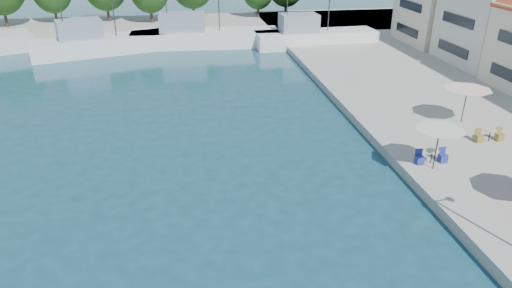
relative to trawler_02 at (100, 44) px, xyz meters
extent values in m
cube|color=#ADA59C|center=(6.58, 12.73, -0.77)|extent=(90.00, 16.00, 0.60)
cube|color=silver|center=(38.58, -12.27, 3.03)|extent=(8.00, 8.50, 7.00)
cube|color=beige|center=(38.58, -3.27, 3.28)|extent=(8.60, 8.50, 7.50)
cube|color=silver|center=(0.37, 0.12, -0.37)|extent=(15.54, 8.24, 2.20)
cube|color=gray|center=(-1.78, -0.56, 1.73)|extent=(5.21, 4.22, 2.00)
cylinder|color=#2D2D2D|center=(-3.22, -1.01, 3.73)|extent=(0.10, 0.10, 6.00)
cube|color=white|center=(11.69, 1.74, -0.37)|extent=(17.21, 5.40, 2.20)
cube|color=gray|center=(9.15, 1.89, 1.73)|extent=(5.28, 3.69, 2.00)
cylinder|color=#2D2D2D|center=(7.45, 1.99, 3.73)|extent=(0.10, 0.10, 6.00)
cube|color=white|center=(24.37, -0.60, -0.37)|extent=(14.21, 4.20, 2.20)
cube|color=gray|center=(22.26, -0.68, 1.73)|extent=(4.33, 2.98, 2.00)
cylinder|color=#2D2D2D|center=(20.85, -0.73, 3.73)|extent=(0.10, 0.10, 6.00)
cylinder|color=#3F2B19|center=(-14.00, 14.25, 1.72)|extent=(0.36, 0.36, 4.38)
cylinder|color=#3F2B19|center=(-8.21, 16.63, 1.32)|extent=(0.36, 0.36, 3.57)
cylinder|color=#3F2B19|center=(-1.11, 16.44, 1.56)|extent=(0.36, 0.36, 4.05)
cylinder|color=#3F2B19|center=(4.97, 14.48, 1.34)|extent=(0.36, 0.36, 3.63)
cylinder|color=#3F2B19|center=(10.86, 15.69, 1.74)|extent=(0.36, 0.36, 4.43)
cylinder|color=#3F2B19|center=(20.36, 16.37, 1.09)|extent=(0.36, 0.36, 3.12)
cylinder|color=#3F2B19|center=(24.59, 16.70, 1.38)|extent=(0.36, 0.36, 3.70)
cylinder|color=black|center=(22.13, -31.87, 0.71)|extent=(0.06, 0.06, 2.36)
cone|color=silver|center=(22.13, -31.87, 1.64)|extent=(2.61, 2.61, 0.50)
cylinder|color=black|center=(27.39, -25.98, 0.72)|extent=(0.06, 0.06, 2.37)
cone|color=beige|center=(27.39, -25.98, 1.65)|extent=(3.07, 3.07, 0.50)
cylinder|color=black|center=(22.36, -31.21, -0.10)|extent=(0.06, 0.06, 0.74)
cylinder|color=beige|center=(22.36, -31.21, 0.27)|extent=(0.70, 0.70, 0.04)
cube|color=navy|center=(23.06, -31.21, -0.24)|extent=(0.42, 0.42, 0.46)
cube|color=navy|center=(21.66, -31.21, -0.24)|extent=(0.42, 0.42, 0.46)
cylinder|color=black|center=(27.34, -29.09, -0.10)|extent=(0.06, 0.06, 0.74)
cylinder|color=beige|center=(27.34, -29.09, 0.27)|extent=(0.70, 0.70, 0.04)
cube|color=olive|center=(28.04, -29.09, -0.24)|extent=(0.42, 0.42, 0.46)
cube|color=olive|center=(26.64, -29.09, -0.24)|extent=(0.42, 0.42, 0.46)
camera|label=1|loc=(9.05, -52.09, 11.45)|focal=32.00mm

